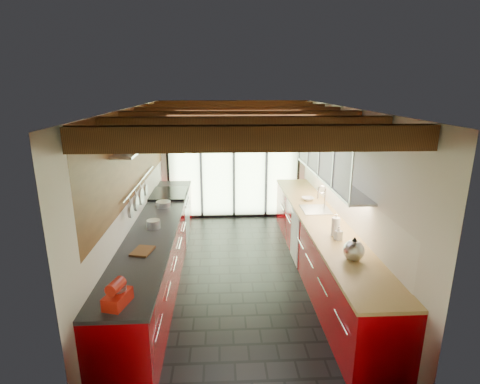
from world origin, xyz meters
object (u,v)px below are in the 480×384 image
(paper_towel, at_px, (336,227))
(bowl, at_px, (308,199))
(stand_mixer, at_px, (118,295))
(kettle, at_px, (354,249))
(soap_bottle, at_px, (339,233))

(paper_towel, bearing_deg, bowl, 90.00)
(stand_mixer, distance_m, bowl, 4.08)
(kettle, xyz_separation_m, bowl, (0.00, 2.37, -0.10))
(kettle, distance_m, paper_towel, 0.73)
(stand_mixer, xyz_separation_m, bowl, (2.54, 3.20, -0.08))
(soap_bottle, xyz_separation_m, bowl, (0.00, 1.79, -0.07))
(paper_towel, bearing_deg, kettle, -90.00)
(paper_towel, bearing_deg, soap_bottle, -90.00)
(stand_mixer, distance_m, soap_bottle, 2.90)
(stand_mixer, height_order, paper_towel, paper_towel)
(paper_towel, distance_m, soap_bottle, 0.15)
(stand_mixer, height_order, kettle, kettle)
(kettle, height_order, paper_towel, paper_towel)
(stand_mixer, xyz_separation_m, paper_towel, (2.54, 1.55, 0.02))
(soap_bottle, height_order, bowl, soap_bottle)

